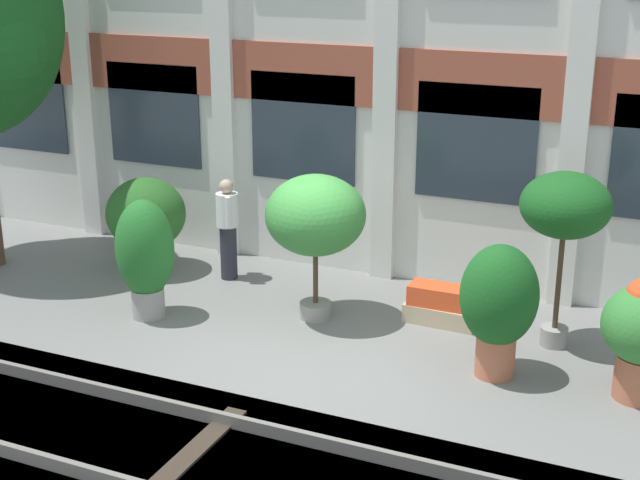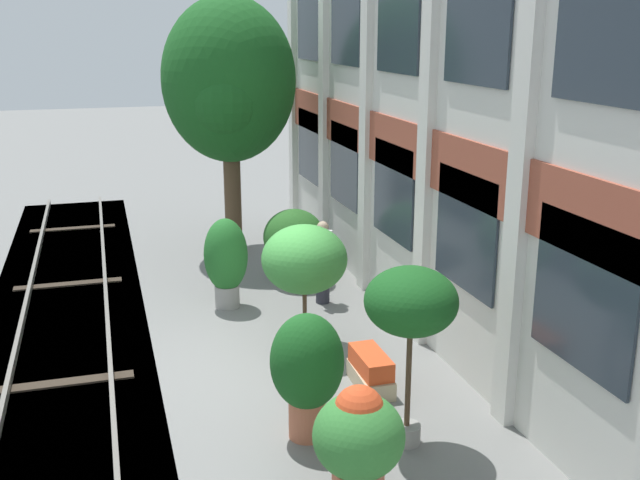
# 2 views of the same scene
# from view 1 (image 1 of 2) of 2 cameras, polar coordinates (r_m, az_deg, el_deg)

# --- Properties ---
(ground_plane) EXTENTS (80.00, 80.00, 0.00)m
(ground_plane) POSITION_cam_1_polar(r_m,az_deg,el_deg) (11.67, -0.82, -6.85)
(ground_plane) COLOR slate
(apartment_facade) EXTENTS (16.86, 0.64, 8.07)m
(apartment_facade) POSITION_cam_1_polar(r_m,az_deg,el_deg) (13.46, 4.79, 14.28)
(apartment_facade) COLOR silver
(apartment_facade) RESTS_ON ground
(rail_tracks) EXTENTS (24.50, 2.80, 0.43)m
(rail_tracks) POSITION_cam_1_polar(r_m,az_deg,el_deg) (9.52, -8.32, -14.36)
(rail_tracks) COLOR #423F3A
(rail_tracks) RESTS_ON ground
(potted_plant_ribbed_drum) EXTENTS (0.81, 0.81, 1.70)m
(potted_plant_ribbed_drum) POSITION_cam_1_polar(r_m,az_deg,el_deg) (12.47, -11.14, -0.84)
(potted_plant_ribbed_drum) COLOR gray
(potted_plant_ribbed_drum) RESTS_ON ground
(potted_plant_terracotta_small) EXTENTS (1.14, 1.14, 2.32)m
(potted_plant_terracotta_small) POSITION_cam_1_polar(r_m,az_deg,el_deg) (11.48, 15.43, 1.90)
(potted_plant_terracotta_small) COLOR gray
(potted_plant_terracotta_small) RESTS_ON ground
(potted_plant_low_pan) EXTENTS (1.37, 1.37, 2.05)m
(potted_plant_low_pan) POSITION_cam_1_polar(r_m,az_deg,el_deg) (12.03, -0.29, 1.47)
(potted_plant_low_pan) COLOR gray
(potted_plant_low_pan) RESTS_ON ground
(potted_plant_fluted_column) EXTENTS (1.25, 1.25, 1.52)m
(potted_plant_fluted_column) POSITION_cam_1_polar(r_m,az_deg,el_deg) (14.30, -11.06, 1.41)
(potted_plant_fluted_column) COLOR gray
(potted_plant_fluted_column) RESTS_ON ground
(potted_plant_square_trough) EXTENTS (1.02, 0.47, 0.54)m
(potted_plant_square_trough) POSITION_cam_1_polar(r_m,az_deg,el_deg) (12.38, 7.80, -4.19)
(potted_plant_square_trough) COLOR tan
(potted_plant_square_trough) RESTS_ON ground
(potted_plant_glazed_jar) EXTENTS (0.93, 0.93, 1.67)m
(potted_plant_glazed_jar) POSITION_cam_1_polar(r_m,az_deg,el_deg) (10.77, 11.37, -3.87)
(potted_plant_glazed_jar) COLOR #B76647
(potted_plant_glazed_jar) RESTS_ON ground
(resident_by_doorway) EXTENTS (0.34, 0.46, 1.60)m
(resident_by_doorway) POSITION_cam_1_polar(r_m,az_deg,el_deg) (13.77, -5.93, 0.89)
(resident_by_doorway) COLOR #282833
(resident_by_doorway) RESTS_ON ground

